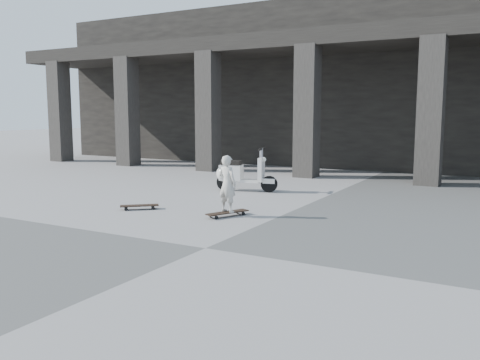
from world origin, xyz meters
The scene contains 6 objects.
ground centered at (0.00, 0.00, 0.00)m, with size 90.00×90.00×0.00m, color #4C4C4A.
colonnade centered at (0.00, 13.77, 3.03)m, with size 28.00×8.82×6.00m.
longboard centered at (-0.88, 2.14, 0.07)m, with size 0.56×0.90×0.09m.
skateboard_spare centered at (-2.82, 1.87, 0.07)m, with size 0.72×0.66×0.09m.
child centered at (-0.88, 2.14, 0.64)m, with size 0.40×0.26×1.09m, color beige.
scooter centered at (-2.31, 5.02, 0.44)m, with size 1.57×0.67×1.11m.
Camera 1 is at (3.98, -6.12, 2.00)m, focal length 38.00 mm.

